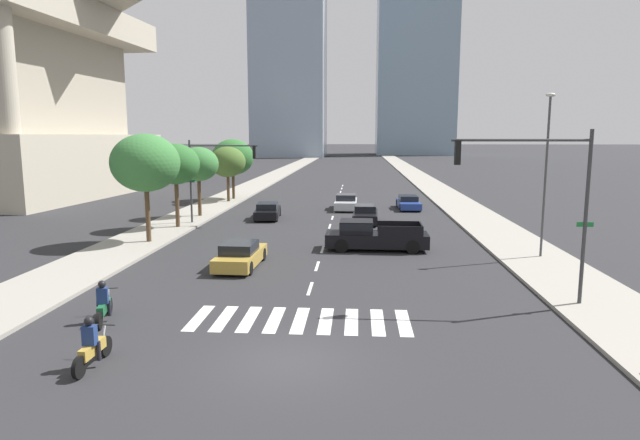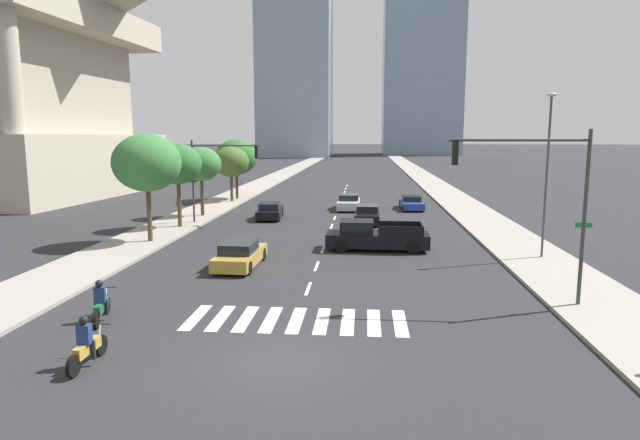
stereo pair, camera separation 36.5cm
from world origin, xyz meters
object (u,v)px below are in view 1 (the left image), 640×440
Objects in this scene: motorcycle_lead at (104,305)px; street_tree_nearest at (145,163)px; sedan_silver_3 at (346,202)px; street_tree_fifth at (233,157)px; sedan_black_4 at (365,215)px; street_lamp_east at (546,164)px; sedan_blue_0 at (408,203)px; traffic_signal_far at (215,166)px; traffic_signal_near at (538,185)px; pickup_truck at (372,236)px; sedan_gold_1 at (240,255)px; street_tree_third at (198,164)px; street_tree_second at (175,164)px; motorcycle_trailing at (92,347)px; sedan_black_2 at (268,211)px; street_tree_fourth at (228,162)px.

street_tree_nearest is (-3.68, 13.54, 4.22)m from motorcycle_lead.
sedan_silver_3 is 0.74× the size of street_tree_nearest.
sedan_black_4 is at bearing -46.23° from street_tree_fifth.
sedan_blue_0 is at bearing 104.85° from street_lamp_east.
traffic_signal_near is at bearing -46.92° from traffic_signal_far.
sedan_silver_3 is at bearing -28.52° from street_tree_fifth.
street_tree_fifth is at bearing -59.56° from pickup_truck.
pickup_truck is at bearing -60.30° from street_tree_fifth.
sedan_gold_1 is 0.76× the size of traffic_signal_far.
street_tree_third is at bearing -96.27° from sedan_black_4.
sedan_black_4 is 19.11m from street_tree_fifth.
street_tree_second is at bearing 34.12° from sedan_gold_1.
sedan_gold_1 is at bearing -169.47° from street_lamp_east.
motorcycle_trailing is 0.47× the size of sedan_gold_1.
sedan_gold_1 is 13.85m from traffic_signal_far.
street_tree_second reaches higher than street_tree_third.
sedan_black_2 is at bearing 42.66° from street_tree_second.
sedan_silver_3 is at bearing -84.75° from sedan_blue_0.
pickup_truck is at bearing 168.88° from street_lamp_east.
street_lamp_east is (16.89, 14.66, 4.35)m from motorcycle_trailing.
traffic_signal_far is 22.02m from street_lamp_east.
sedan_blue_0 is 0.55× the size of street_lamp_east.
pickup_truck is 1.01× the size of street_tree_second.
street_lamp_east is (10.60, -18.69, 4.33)m from sedan_silver_3.
street_tree_fourth is (-0.00, 20.16, -0.90)m from street_tree_nearest.
traffic_signal_near is 21.79m from street_tree_nearest.
sedan_gold_1 is at bearing 35.77° from pickup_truck.
traffic_signal_near reaches higher than street_tree_fourth.
sedan_silver_3 is at bearing 44.38° from traffic_signal_far.
traffic_signal_near is at bearing 2.93° from sedan_blue_0.
street_tree_nearest is at bearing 173.42° from street_lamp_east.
street_tree_second is at bearing -139.18° from traffic_signal_far.
sedan_black_2 is at bearing -61.80° from sedan_blue_0.
street_tree_fourth reaches higher than motorcycle_trailing.
motorcycle_lead is 0.49× the size of sedan_gold_1.
sedan_gold_1 is 0.78× the size of street_tree_second.
sedan_black_4 is at bearing -41.21° from street_tree_fourth.
street_tree_nearest is at bearing -54.21° from sedan_black_4.
street_tree_third is 11.74m from street_tree_fifth.
sedan_silver_3 is at bearing 26.02° from street_tree_third.
sedan_gold_1 is at bearing -22.25° from sedan_black_4.
sedan_black_4 is 0.78× the size of traffic_signal_far.
street_tree_second reaches higher than sedan_silver_3.
traffic_signal_near is at bearing -93.27° from motorcycle_lead.
motorcycle_lead is 36.26m from street_tree_fifth.
motorcycle_trailing is 27.16m from sedan_black_4.
street_tree_second is at bearing -40.06° from traffic_signal_near.
motorcycle_trailing is (1.40, -3.65, 0.00)m from motorcycle_lead.
street_tree_fourth reaches higher than sedan_gold_1.
street_tree_nearest is (-21.98, 2.53, -0.13)m from street_lamp_east.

